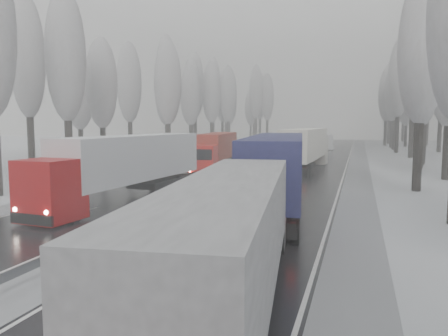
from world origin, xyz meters
The scene contains 50 objects.
carriageway_right centered at (5.25, 30.00, 0.01)m, with size 7.50×200.00×0.03m, color black.
carriageway_left centered at (-5.25, 30.00, 0.01)m, with size 7.50×200.00×0.03m, color black.
median_slush centered at (0.00, 30.00, 0.02)m, with size 3.00×200.00×0.04m, color gray.
shoulder_right centered at (10.20, 30.00, 0.02)m, with size 2.40×200.00×0.04m, color gray.
shoulder_left centered at (-10.20, 30.00, 0.02)m, with size 2.40×200.00×0.04m, color gray.
median_guardrail centered at (0.00, 29.99, 0.60)m, with size 0.12×200.00×0.76m.
tree_18 centered at (14.51, 27.03, 10.70)m, with size 3.60×3.60×16.58m.
tree_22 centered at (17.02, 45.60, 10.24)m, with size 3.60×3.60×15.86m.
tree_24 centered at (17.90, 51.02, 13.19)m, with size 3.60×3.60×20.49m.
tree_26 centered at (17.56, 61.27, 12.10)m, with size 3.60×3.60×18.78m.
tree_28 centered at (16.34, 71.95, 12.64)m, with size 3.60×3.60×19.62m.
tree_29 centered at (23.71, 75.95, 11.67)m, with size 3.60×3.60×18.11m.
tree_30 centered at (16.56, 81.70, 11.52)m, with size 3.60×3.60×17.86m.
tree_31 centered at (22.48, 85.70, 11.97)m, with size 3.60×3.60×18.58m.
tree_32 centered at (16.63, 89.21, 11.18)m, with size 3.60×3.60×17.33m.
tree_33 centered at (19.77, 93.21, 9.26)m, with size 3.60×3.60×14.33m.
tree_34 centered at (15.73, 96.32, 11.37)m, with size 3.60×3.60×17.63m.
tree_35 centered at (24.94, 100.32, 11.77)m, with size 3.60×3.60×18.25m.
tree_36 centered at (17.04, 106.16, 13.02)m, with size 3.60×3.60×20.23m.
tree_37 centered at (24.02, 110.16, 10.56)m, with size 3.60×3.60×16.37m.
tree_38 centered at (18.73, 116.73, 11.59)m, with size 3.60×3.60×17.97m.
tree_39 centered at (21.55, 120.73, 10.45)m, with size 3.60×3.60×16.19m.
tree_58 centered at (-15.13, 24.57, 11.10)m, with size 3.60×3.60×17.21m.
tree_59 centered at (-22.80, 28.57, 11.87)m, with size 3.60×3.60×18.41m.
tree_60 centered at (-17.75, 34.20, 9.59)m, with size 3.60×3.60×14.84m.
tree_61 centered at (-23.52, 38.20, 9.02)m, with size 3.60×3.60×13.95m.
tree_62 centered at (-13.94, 43.73, 10.36)m, with size 3.60×3.60×16.04m.
tree_63 centered at (-21.85, 47.73, 10.89)m, with size 3.60×3.60×16.88m.
tree_64 centered at (-18.26, 52.71, 9.96)m, with size 3.60×3.60×15.42m.
tree_65 centered at (-20.05, 56.71, 12.55)m, with size 3.60×3.60×19.48m.
tree_66 centered at (-18.16, 62.35, 9.84)m, with size 3.60×3.60×15.23m.
tree_67 centered at (-19.54, 66.35, 11.03)m, with size 3.60×3.60×17.09m.
tree_68 centered at (-16.58, 69.11, 10.75)m, with size 3.60×3.60×16.65m.
tree_69 centered at (-21.42, 73.11, 12.46)m, with size 3.60×3.60×19.35m.
tree_70 centered at (-16.33, 79.19, 11.03)m, with size 3.60×3.60×17.09m.
tree_71 centered at (-21.09, 83.19, 12.63)m, with size 3.60×3.60×19.61m.
tree_72 centered at (-18.93, 88.54, 9.76)m, with size 3.60×3.60×15.11m.
tree_73 centered at (-21.82, 92.54, 11.11)m, with size 3.60×3.60×17.22m.
tree_74 centered at (-15.07, 99.33, 12.67)m, with size 3.60×3.60×19.68m.
tree_75 centered at (-24.20, 103.33, 11.99)m, with size 3.60×3.60×18.60m.
tree_76 centered at (-14.05, 108.72, 11.95)m, with size 3.60×3.60×18.55m.
tree_77 centered at (-19.66, 112.72, 9.26)m, with size 3.60×3.60×14.32m.
tree_78 centered at (-17.56, 115.31, 12.59)m, with size 3.60×3.60×19.55m.
tree_79 centered at (-20.33, 119.31, 11.01)m, with size 3.60×3.60×17.07m.
truck_grey_tarp centered at (6.98, 2.16, 2.26)m, with size 4.20×15.20×3.86m.
truck_blue_box centered at (5.61, 16.23, 2.65)m, with size 4.93×17.83×4.53m.
truck_cream_box centered at (4.68, 39.10, 2.68)m, with size 3.65×17.99×4.59m.
box_truck_distant centered at (3.93, 77.64, 1.50)m, with size 3.36×8.10×2.93m.
truck_red_white centered at (-4.62, 16.32, 2.57)m, with size 4.14×17.31×4.40m.
truck_red_red centered at (-4.83, 36.09, 2.38)m, with size 4.59×16.03×4.08m.
Camera 1 is at (10.20, -9.24, 5.30)m, focal length 35.00 mm.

